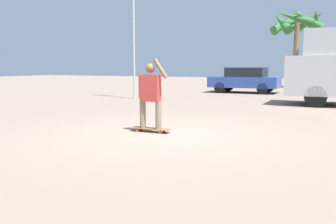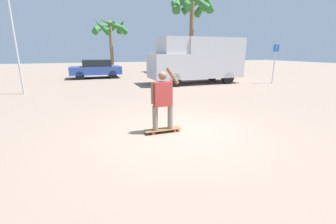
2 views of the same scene
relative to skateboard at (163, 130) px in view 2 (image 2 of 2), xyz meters
The scene contains 8 objects.
ground_plane 0.42m from the skateboard, 12.29° to the right, with size 80.00×80.00×0.00m, color gray.
skateboard is the anchor object (origin of this frame).
person_skateboarder 0.86m from the skateboard, behind, with size 0.73×0.22×1.60m.
camper_van 9.69m from the skateboard, 57.72° to the left, with size 5.96×2.24×2.88m.
parked_car_blue 13.52m from the skateboard, 94.09° to the left, with size 3.81×1.95×1.42m.
palm_tree_near_van 18.60m from the skateboard, 62.19° to the left, with size 4.38×4.48×7.63m.
palm_tree_center_background 20.37m from the skateboard, 86.91° to the left, with size 3.77×3.84×5.40m.
street_sign 11.63m from the skateboard, 32.84° to the left, with size 0.44×0.06×2.46m.
Camera 2 is at (-2.17, -5.15, 2.04)m, focal length 24.00 mm.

